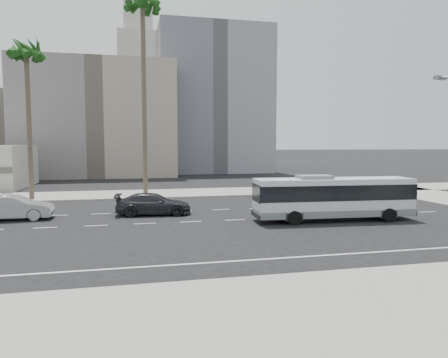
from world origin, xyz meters
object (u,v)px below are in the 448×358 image
object	(u,v)px
car_b	(13,208)
palm_mid	(26,54)
city_bus	(334,197)
car_a	(153,204)
palm_near	(143,7)

from	to	relation	value
car_b	palm_mid	xyz separation A→B (m)	(-1.18, 10.46, 12.28)
palm_mid	city_bus	bearing A→B (deg)	-34.50
car_a	city_bus	bearing A→B (deg)	-107.98
city_bus	car_b	distance (m)	21.62
car_b	palm_near	bearing A→B (deg)	-40.93
city_bus	palm_near	bearing A→B (deg)	130.96
city_bus	car_a	bearing A→B (deg)	160.74
city_bus	palm_mid	xyz separation A→B (m)	(-22.24, 15.29, 11.51)
city_bus	car_b	bearing A→B (deg)	170.52
car_b	palm_near	distance (m)	22.20
city_bus	palm_near	distance (m)	25.56
palm_near	car_a	bearing A→B (deg)	-88.70
city_bus	palm_mid	distance (m)	29.34
car_b	palm_mid	size ratio (longest dim) A/B	0.35
palm_near	car_b	bearing A→B (deg)	-130.33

